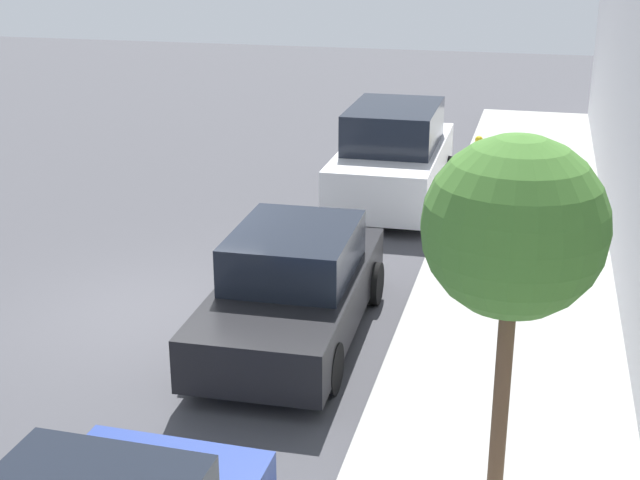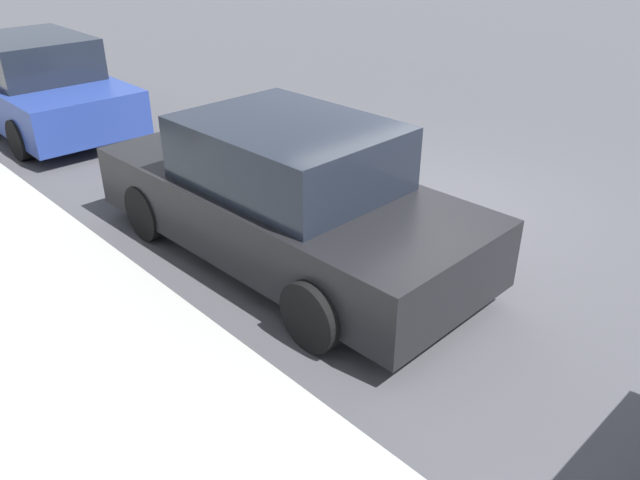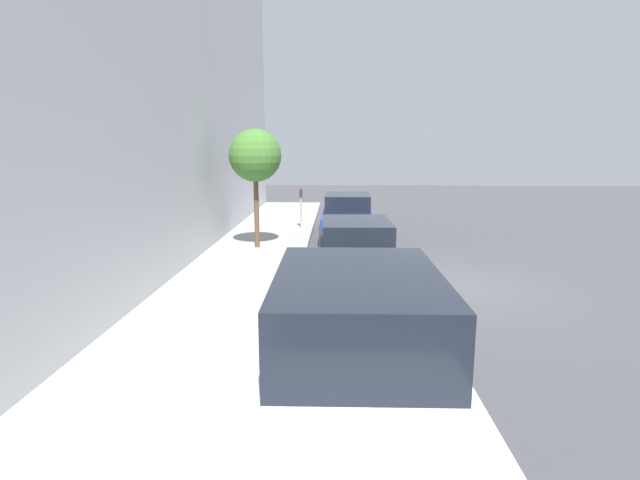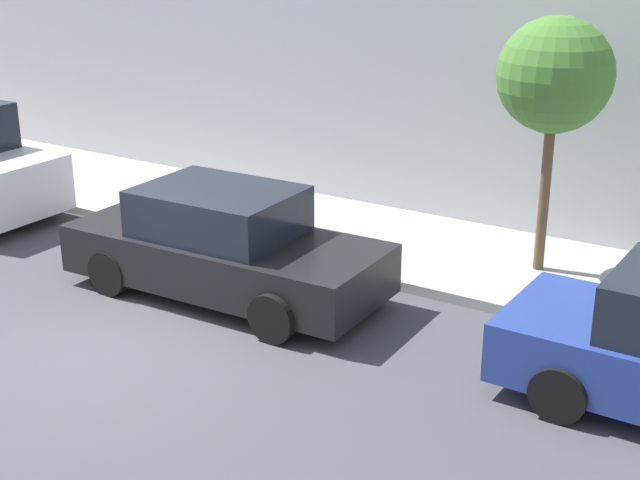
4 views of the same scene
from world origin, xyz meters
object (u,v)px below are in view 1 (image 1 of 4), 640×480
(parked_sedan_second, at_px, (294,287))
(fire_hydrant, at_px, (478,151))
(street_tree, at_px, (514,230))
(parked_suv_third, at_px, (393,157))

(parked_sedan_second, bearing_deg, fire_hydrant, 79.54)
(parked_sedan_second, relative_size, fire_hydrant, 6.59)
(parked_sedan_second, height_order, street_tree, street_tree)
(parked_suv_third, xyz_separation_m, fire_hydrant, (1.51, 2.79, -0.44))
(parked_suv_third, bearing_deg, fire_hydrant, 61.55)
(parked_sedan_second, height_order, fire_hydrant, parked_sedan_second)
(street_tree, bearing_deg, fire_hydrant, 95.30)
(parked_sedan_second, height_order, parked_suv_third, parked_suv_third)
(street_tree, bearing_deg, parked_sedan_second, 130.24)
(parked_suv_third, relative_size, street_tree, 1.33)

